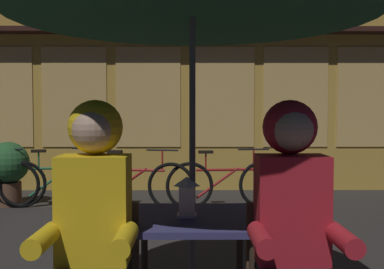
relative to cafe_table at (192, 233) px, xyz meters
The scene contains 9 objects.
cafe_table is the anchor object (origin of this frame).
lantern 0.23m from the cafe_table, 154.66° to the right, with size 0.11×0.11×0.23m.
person_left_hooded 0.67m from the cafe_table, 138.43° to the right, with size 0.45×0.56×1.40m.
person_right_hooded 0.67m from the cafe_table, 41.57° to the right, with size 0.45×0.56×1.40m.
shopfront_building 5.97m from the cafe_table, 97.63° to the left, with size 10.00×0.93×6.20m.
bicycle_second 4.25m from the cafe_table, 116.21° to the left, with size 1.65×0.40×0.84m.
bicycle_third 3.68m from the cafe_table, 102.19° to the left, with size 1.66×0.33×0.84m.
bicycle_fourth 3.65m from the cafe_table, 82.33° to the left, with size 1.68×0.23×0.84m.
potted_plant 4.64m from the cafe_table, 124.36° to the left, with size 0.60×0.60×0.92m.
Camera 1 is at (-0.02, -2.56, 1.34)m, focal length 41.97 mm.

